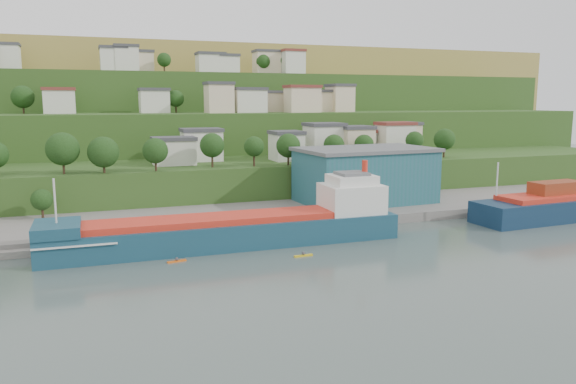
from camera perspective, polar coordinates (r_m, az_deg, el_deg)
name	(u,v)px	position (r m, az deg, el deg)	size (l,w,h in m)	color
ground	(256,258)	(93.35, -3.23, -6.72)	(500.00, 500.00, 0.00)	#44534C
quay	(306,217)	(125.46, 1.85, -2.55)	(220.00, 26.00, 4.00)	slate
hillside	(147,159)	(257.26, -14.12, 3.28)	(360.00, 210.82, 96.00)	#284719
cargo_ship_near	(239,231)	(101.12, -5.02, -3.97)	(63.34, 10.55, 16.26)	#153D52
warehouse	(365,175)	(133.42, 7.84, 1.75)	(32.20, 21.04, 12.80)	#205C62
kayak_orange	(177,261)	(92.77, -11.23, -6.84)	(3.16, 1.06, 0.78)	orange
kayak_yellow	(303,255)	(94.22, 1.57, -6.40)	(3.34, 0.79, 0.83)	gold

